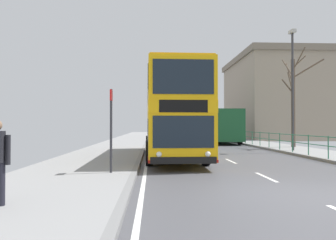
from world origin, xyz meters
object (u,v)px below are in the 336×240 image
at_px(double_decker_bus_main, 172,114).
at_px(background_bus_far_lane, 221,125).
at_px(bare_tree_far_00, 294,98).
at_px(background_building_00, 286,98).
at_px(bus_stop_sign_near, 111,121).
at_px(street_lamp_far_side, 293,80).

bearing_deg(double_decker_bus_main, background_bus_far_lane, 68.85).
bearing_deg(bare_tree_far_00, background_building_00, 69.18).
xyz_separation_m(background_bus_far_lane, background_building_00, (10.64, 10.39, 3.56)).
relative_size(background_bus_far_lane, bus_stop_sign_near, 3.40).
bearing_deg(bus_stop_sign_near, street_lamp_far_side, 42.41).
height_order(background_bus_far_lane, bare_tree_far_00, bare_tree_far_00).
height_order(double_decker_bus_main, bus_stop_sign_near, double_decker_bus_main).
bearing_deg(bus_stop_sign_near, double_decker_bus_main, 69.03).
bearing_deg(street_lamp_far_side, background_building_00, 68.64).
distance_m(double_decker_bus_main, street_lamp_far_side, 8.60).
bearing_deg(background_bus_far_lane, street_lamp_far_side, -79.22).
distance_m(background_bus_far_lane, background_building_00, 15.30).
distance_m(double_decker_bus_main, background_building_00, 29.76).
height_order(double_decker_bus_main, background_building_00, background_building_00).
xyz_separation_m(double_decker_bus_main, background_bus_far_lane, (5.57, 14.38, -0.57)).
height_order(double_decker_bus_main, background_bus_far_lane, double_decker_bus_main).
bearing_deg(street_lamp_far_side, background_bus_far_lane, 100.78).
bearing_deg(double_decker_bus_main, bus_stop_sign_near, -110.97).
xyz_separation_m(bus_stop_sign_near, background_building_00, (18.56, 30.91, 3.43)).
xyz_separation_m(bus_stop_sign_near, street_lamp_far_side, (10.07, 9.20, 2.68)).
bearing_deg(bus_stop_sign_near, bare_tree_far_00, 47.07).
distance_m(bare_tree_far_00, background_building_00, 19.89).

